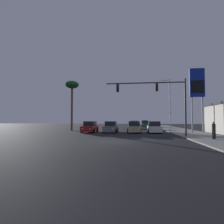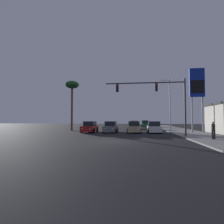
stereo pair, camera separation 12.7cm
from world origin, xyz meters
name	(u,v)px [view 1 (the left image)]	position (x,y,z in m)	size (l,w,h in m)	color
ground_plane	(115,141)	(0.00, 0.00, 0.00)	(120.00, 120.00, 0.00)	black
sidewalk_right	(189,133)	(9.50, 10.00, 0.06)	(5.00, 60.00, 0.12)	gray
car_blue	(134,125)	(1.83, 21.25, 0.76)	(2.04, 4.34, 1.68)	navy
car_white	(154,128)	(4.75, 10.81, 0.76)	(2.04, 4.31, 1.68)	silver
car_grey	(111,127)	(-1.73, 10.60, 0.76)	(2.04, 4.33, 1.68)	slate
car_red	(90,127)	(-4.96, 10.40, 0.76)	(2.04, 4.33, 1.68)	maroon
car_tan	(134,127)	(1.77, 10.60, 0.76)	(2.04, 4.32, 1.68)	tan
car_green	(145,124)	(4.65, 29.79, 0.76)	(2.04, 4.32, 1.68)	#195933
traffic_light_mast	(161,95)	(4.77, 4.55, 4.82)	(9.10, 0.36, 6.50)	#38383D
street_lamp	(169,102)	(7.99, 15.95, 5.12)	(1.74, 0.24, 9.00)	#99999E
gas_station_sign	(197,86)	(10.52, 9.61, 6.62)	(2.00, 0.42, 9.00)	#99999E
pedestrian_on_sidewalk	(214,129)	(9.24, 1.85, 1.03)	(0.34, 0.32, 1.67)	#23232D
palm_tree_near	(72,87)	(-9.15, 14.00, 7.66)	(2.40, 2.40, 8.82)	brown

